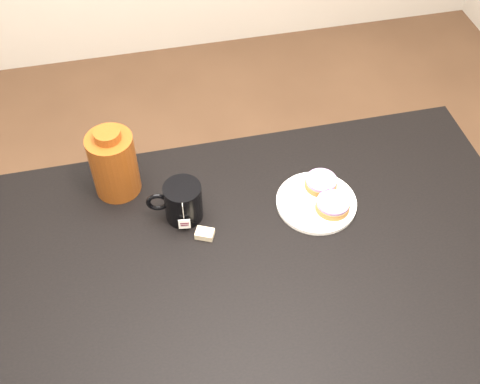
# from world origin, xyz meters

# --- Properties ---
(table) EXTENTS (1.40, 0.90, 0.75)m
(table) POSITION_xyz_m (0.00, 0.00, 0.67)
(table) COLOR black
(table) RESTS_ON ground_plane
(plate) EXTENTS (0.21, 0.21, 0.02)m
(plate) POSITION_xyz_m (0.20, 0.16, 0.76)
(plate) COLOR white
(plate) RESTS_ON table
(bagel_back) EXTENTS (0.11, 0.11, 0.03)m
(bagel_back) POSITION_xyz_m (0.22, 0.21, 0.77)
(bagel_back) COLOR brown
(bagel_back) RESTS_ON plate
(bagel_front) EXTENTS (0.10, 0.10, 0.03)m
(bagel_front) POSITION_xyz_m (0.23, 0.13, 0.77)
(bagel_front) COLOR brown
(bagel_front) RESTS_ON plate
(mug) EXTENTS (0.15, 0.11, 0.11)m
(mug) POSITION_xyz_m (-0.15, 0.20, 0.80)
(mug) COLOR black
(mug) RESTS_ON table
(teabag_pouch) EXTENTS (0.05, 0.05, 0.02)m
(teabag_pouch) POSITION_xyz_m (-0.11, 0.12, 0.76)
(teabag_pouch) COLOR #C6B793
(teabag_pouch) RESTS_ON table
(bagel_package) EXTENTS (0.16, 0.16, 0.21)m
(bagel_package) POSITION_xyz_m (-0.31, 0.33, 0.84)
(bagel_package) COLOR #56240B
(bagel_package) RESTS_ON table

